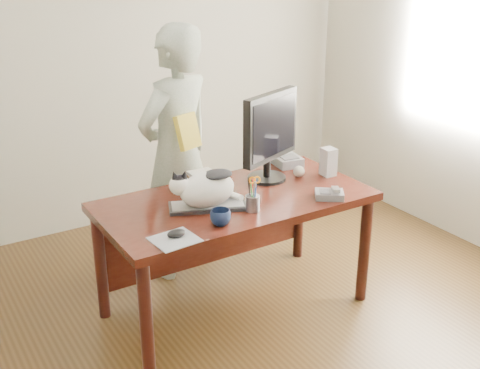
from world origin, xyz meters
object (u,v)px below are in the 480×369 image
object	(u,v)px
pen_cup	(253,201)
person	(177,154)
keyboard	(208,206)
mouse	(176,233)
baseball	(299,171)
coffee_mug	(220,217)
desk	(229,216)
cat	(205,188)
phone	(330,194)
speaker	(328,162)
calculator	(286,160)
book_stack	(204,179)
monitor	(270,132)

from	to	relation	value
pen_cup	person	size ratio (longest dim) A/B	0.12
keyboard	mouse	xyz separation A→B (m)	(-0.31, -0.24, 0.01)
pen_cup	baseball	distance (m)	0.61
person	keyboard	bearing A→B (deg)	58.19
mouse	coffee_mug	world-z (taller)	coffee_mug
desk	mouse	distance (m)	0.66
mouse	baseball	size ratio (longest dim) A/B	1.44
mouse	cat	bearing A→B (deg)	34.12
phone	pen_cup	bearing A→B (deg)	-154.79
speaker	calculator	xyz separation A→B (m)	(-0.11, 0.31, -0.06)
speaker	book_stack	world-z (taller)	speaker
coffee_mug	baseball	xyz separation A→B (m)	(0.79, 0.36, -0.01)
speaker	mouse	bearing A→B (deg)	-162.49
person	monitor	bearing A→B (deg)	109.18
keyboard	mouse	bearing A→B (deg)	-120.32
desk	book_stack	world-z (taller)	book_stack
cat	book_stack	world-z (taller)	cat
coffee_mug	calculator	xyz separation A→B (m)	(0.85, 0.59, -0.01)
speaker	person	world-z (taller)	person
baseball	calculator	world-z (taller)	baseball
phone	speaker	world-z (taller)	speaker
cat	baseball	size ratio (longest dim) A/B	5.73
keyboard	cat	size ratio (longest dim) A/B	1.11
coffee_mug	speaker	bearing A→B (deg)	16.40
desk	monitor	bearing A→B (deg)	9.27
monitor	phone	bearing A→B (deg)	-93.65
cat	phone	distance (m)	0.75
desk	cat	xyz separation A→B (m)	(-0.23, -0.12, 0.27)
baseball	calculator	xyz separation A→B (m)	(0.07, 0.23, -0.01)
desk	baseball	size ratio (longest dim) A/B	21.95
speaker	book_stack	distance (m)	0.81
monitor	person	bearing A→B (deg)	107.58
desk	keyboard	bearing A→B (deg)	-149.46
keyboard	coffee_mug	bearing A→B (deg)	-79.76
keyboard	monitor	xyz separation A→B (m)	(0.54, 0.18, 0.30)
monitor	calculator	xyz separation A→B (m)	(0.26, 0.18, -0.28)
monitor	calculator	world-z (taller)	monitor
coffee_mug	book_stack	size ratio (longest dim) A/B	0.42
monitor	speaker	bearing A→B (deg)	-40.18
monitor	book_stack	xyz separation A→B (m)	(-0.40, 0.14, -0.28)
keyboard	book_stack	world-z (taller)	book_stack
desk	calculator	xyz separation A→B (m)	(0.59, 0.24, 0.18)
coffee_mug	baseball	distance (m)	0.86
coffee_mug	keyboard	bearing A→B (deg)	78.00
coffee_mug	phone	size ratio (longest dim) A/B	0.55
desk	person	bearing A→B (deg)	97.40
coffee_mug	person	distance (m)	0.92
cat	calculator	distance (m)	0.90
desk	cat	world-z (taller)	cat
coffee_mug	mouse	bearing A→B (deg)	-177.56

